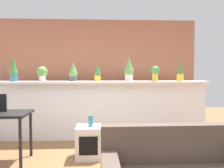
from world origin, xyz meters
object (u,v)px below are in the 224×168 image
(potted_plant_6, at_px, (180,71))
(side_cube_shelf, at_px, (89,142))
(potted_plant_1, at_px, (42,73))
(potted_plant_3, at_px, (97,73))
(potted_plant_2, at_px, (73,72))
(potted_plant_5, at_px, (155,72))
(potted_plant_0, at_px, (14,70))
(potted_plant_4, at_px, (129,69))
(vase_on_shelf, at_px, (91,121))

(potted_plant_6, relative_size, side_cube_shelf, 0.85)
(potted_plant_1, height_order, side_cube_shelf, potted_plant_1)
(potted_plant_3, xyz_separation_m, potted_plant_6, (1.67, -0.01, 0.03))
(potted_plant_2, distance_m, potted_plant_3, 0.48)
(potted_plant_1, relative_size, potted_plant_2, 0.76)
(potted_plant_1, height_order, potted_plant_3, potted_plant_3)
(potted_plant_2, xyz_separation_m, potted_plant_5, (1.62, -0.04, -0.00))
(potted_plant_3, relative_size, side_cube_shelf, 0.73)
(potted_plant_0, relative_size, potted_plant_1, 1.68)
(potted_plant_5, bearing_deg, potted_plant_4, 177.00)
(potted_plant_3, bearing_deg, potted_plant_5, -2.26)
(potted_plant_6, bearing_deg, potted_plant_2, 179.66)
(potted_plant_6, bearing_deg, potted_plant_3, 179.54)
(potted_plant_2, bearing_deg, potted_plant_4, -0.91)
(potted_plant_0, bearing_deg, potted_plant_4, 0.28)
(potted_plant_1, relative_size, potted_plant_5, 0.96)
(side_cube_shelf, distance_m, vase_on_shelf, 0.34)
(potted_plant_1, xyz_separation_m, side_cube_shelf, (0.94, -0.97, -1.08))
(potted_plant_2, bearing_deg, potted_plant_5, -1.58)
(potted_plant_2, height_order, potted_plant_3, potted_plant_2)
(potted_plant_3, relative_size, potted_plant_5, 1.21)
(potted_plant_0, relative_size, potted_plant_5, 1.61)
(potted_plant_5, xyz_separation_m, vase_on_shelf, (-1.25, -0.99, -0.76))
(potted_plant_2, distance_m, potted_plant_6, 2.14)
(vase_on_shelf, bearing_deg, potted_plant_6, 30.16)
(potted_plant_0, relative_size, potted_plant_2, 1.27)
(potted_plant_4, relative_size, vase_on_shelf, 2.72)
(side_cube_shelf, relative_size, vase_on_shelf, 2.82)
(potted_plant_6, bearing_deg, side_cube_shelf, -150.86)
(potted_plant_0, height_order, potted_plant_5, potted_plant_0)
(potted_plant_2, bearing_deg, potted_plant_3, 0.07)
(potted_plant_3, distance_m, potted_plant_5, 1.15)
(potted_plant_4, bearing_deg, potted_plant_6, 0.27)
(side_cube_shelf, bearing_deg, potted_plant_5, 37.22)
(potted_plant_0, distance_m, side_cube_shelf, 2.12)
(potted_plant_3, bearing_deg, potted_plant_0, -178.97)
(potted_plant_1, relative_size, side_cube_shelf, 0.58)
(potted_plant_1, xyz_separation_m, potted_plant_4, (1.70, 0.02, 0.07))
(potted_plant_4, distance_m, potted_plant_5, 0.52)
(potted_plant_0, bearing_deg, potted_plant_3, 1.03)
(potted_plant_2, height_order, potted_plant_5, potted_plant_2)
(potted_plant_1, distance_m, potted_plant_4, 1.70)
(potted_plant_4, xyz_separation_m, vase_on_shelf, (-0.73, -1.02, -0.81))
(potted_plant_0, distance_m, potted_plant_5, 2.76)
(potted_plant_2, height_order, vase_on_shelf, potted_plant_2)
(potted_plant_3, relative_size, potted_plant_6, 0.86)
(potted_plant_1, distance_m, potted_plant_2, 0.59)
(potted_plant_5, bearing_deg, vase_on_shelf, -141.43)
(potted_plant_2, xyz_separation_m, potted_plant_6, (2.14, -0.01, 0.02))
(potted_plant_0, bearing_deg, potted_plant_5, -0.34)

